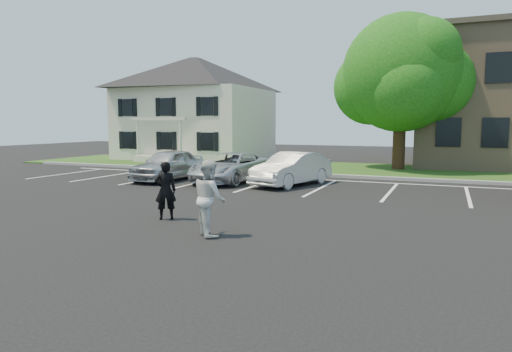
# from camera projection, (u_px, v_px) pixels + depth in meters

# --- Properties ---
(ground_plane) EXTENTS (90.00, 90.00, 0.00)m
(ground_plane) POSITION_uv_depth(u_px,v_px,m) (241.00, 228.00, 11.75)
(ground_plane) COLOR black
(ground_plane) RESTS_ON ground
(curb) EXTENTS (40.00, 0.30, 0.15)m
(curb) POSITION_uv_depth(u_px,v_px,m) (342.00, 176.00, 22.72)
(curb) COLOR gray
(curb) RESTS_ON ground
(grass_strip) EXTENTS (44.00, 8.00, 0.08)m
(grass_strip) POSITION_uv_depth(u_px,v_px,m) (357.00, 169.00, 26.39)
(grass_strip) COLOR #244416
(grass_strip) RESTS_ON ground
(stall_lines) EXTENTS (34.00, 5.36, 0.01)m
(stall_lines) POSITION_uv_depth(u_px,v_px,m) (359.00, 187.00, 19.40)
(stall_lines) COLOR white
(stall_lines) RESTS_ON ground
(house) EXTENTS (10.30, 9.22, 7.60)m
(house) POSITION_uv_depth(u_px,v_px,m) (196.00, 108.00, 34.61)
(house) COLOR beige
(house) RESTS_ON ground
(tree) EXTENTS (7.80, 7.20, 8.80)m
(tree) POSITION_uv_depth(u_px,v_px,m) (403.00, 76.00, 25.74)
(tree) COLOR black
(tree) RESTS_ON ground
(man_black_suit) EXTENTS (0.72, 0.68, 1.64)m
(man_black_suit) POSITION_uv_depth(u_px,v_px,m) (165.00, 190.00, 12.75)
(man_black_suit) COLOR black
(man_black_suit) RESTS_ON ground
(man_white_shirt) EXTENTS (1.12, 1.12, 1.83)m
(man_white_shirt) POSITION_uv_depth(u_px,v_px,m) (210.00, 198.00, 10.90)
(man_white_shirt) COLOR silver
(man_white_shirt) RESTS_ON ground
(car_silver_west) EXTENTS (1.91, 4.41, 1.48)m
(car_silver_west) POSITION_uv_depth(u_px,v_px,m) (168.00, 165.00, 21.62)
(car_silver_west) COLOR #B6B6BC
(car_silver_west) RESTS_ON ground
(car_silver_minivan) EXTENTS (2.61, 5.02, 1.35)m
(car_silver_minivan) POSITION_uv_depth(u_px,v_px,m) (231.00, 167.00, 20.98)
(car_silver_minivan) COLOR #B6B8BE
(car_silver_minivan) RESTS_ON ground
(car_white_sedan) EXTENTS (2.69, 4.60, 1.43)m
(car_white_sedan) POSITION_uv_depth(u_px,v_px,m) (292.00, 169.00, 19.87)
(car_white_sedan) COLOR silver
(car_white_sedan) RESTS_ON ground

